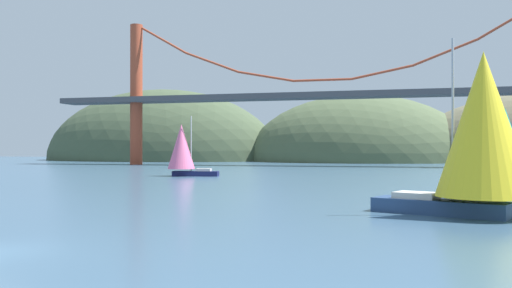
% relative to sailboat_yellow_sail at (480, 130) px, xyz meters
% --- Properties ---
extents(headland_center, '(63.56, 44.00, 37.40)m').
position_rel_sailboat_yellow_sail_xyz_m(headland_center, '(-13.97, 119.81, -4.81)').
color(headland_center, '#4C5B3D').
rests_on(headland_center, ground_plane).
extents(headland_left, '(74.68, 44.00, 43.42)m').
position_rel_sailboat_yellow_sail_xyz_m(headland_left, '(-73.97, 119.81, -4.81)').
color(headland_left, '#425138').
rests_on(headland_left, ground_plane).
extents(suspension_bridge, '(121.43, 6.00, 32.29)m').
position_rel_sailboat_yellow_sail_xyz_m(suspension_bridge, '(-18.97, 79.81, 10.53)').
color(suspension_bridge, '#A34228').
rests_on(suspension_bridge, ground_plane).
extents(sailboat_yellow_sail, '(9.53, 6.84, 10.04)m').
position_rel_sailboat_yellow_sail_xyz_m(sailboat_yellow_sail, '(0.00, 0.00, 0.00)').
color(sailboat_yellow_sail, navy).
rests_on(sailboat_yellow_sail, ground_plane).
extents(sailboat_pink_spinnaker, '(7.18, 4.11, 8.09)m').
position_rel_sailboat_yellow_sail_xyz_m(sailboat_pink_spinnaker, '(-32.13, 35.53, -1.12)').
color(sailboat_pink_spinnaker, '#191E4C').
rests_on(sailboat_pink_spinnaker, ground_plane).
extents(sailboat_teal_sail, '(8.78, 5.58, 8.83)m').
position_rel_sailboat_yellow_sail_xyz_m(sailboat_teal_sail, '(6.92, 29.16, -0.61)').
color(sailboat_teal_sail, white).
rests_on(sailboat_teal_sail, ground_plane).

